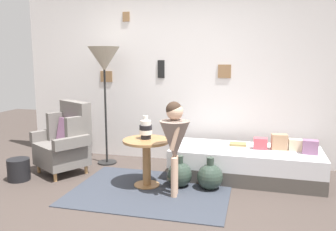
# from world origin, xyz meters

# --- Properties ---
(ground_plane) EXTENTS (12.00, 12.00, 0.00)m
(ground_plane) POSITION_xyz_m (0.00, 0.00, 0.00)
(ground_plane) COLOR #423833
(gallery_wall) EXTENTS (4.80, 0.12, 2.60)m
(gallery_wall) POSITION_xyz_m (-0.00, 1.95, 1.30)
(gallery_wall) COLOR silver
(gallery_wall) RESTS_ON ground
(rug) EXTENTS (1.84, 1.39, 0.01)m
(rug) POSITION_xyz_m (0.04, 0.56, 0.01)
(rug) COLOR #333842
(rug) RESTS_ON ground
(armchair) EXTENTS (0.90, 0.84, 0.97)m
(armchair) POSITION_xyz_m (-1.29, 0.95, 0.44)
(armchair) COLOR tan
(armchair) RESTS_ON ground
(daybed) EXTENTS (1.92, 0.85, 0.40)m
(daybed) POSITION_xyz_m (1.10, 1.29, 0.20)
(daybed) COLOR #4C4742
(daybed) RESTS_ON ground
(pillow_head) EXTENTS (0.19, 0.14, 0.17)m
(pillow_head) POSITION_xyz_m (1.87, 1.23, 0.49)
(pillow_head) COLOR gray
(pillow_head) RESTS_ON daybed
(pillow_mid) EXTENTS (0.16, 0.12, 0.14)m
(pillow_mid) POSITION_xyz_m (1.71, 1.35, 0.47)
(pillow_mid) COLOR beige
(pillow_mid) RESTS_ON daybed
(pillow_back) EXTENTS (0.21, 0.14, 0.20)m
(pillow_back) POSITION_xyz_m (1.52, 1.35, 0.50)
(pillow_back) COLOR tan
(pillow_back) RESTS_ON daybed
(pillow_extra) EXTENTS (0.17, 0.12, 0.14)m
(pillow_extra) POSITION_xyz_m (1.28, 1.32, 0.47)
(pillow_extra) COLOR #D64C56
(pillow_extra) RESTS_ON daybed
(side_table) EXTENTS (0.57, 0.57, 0.59)m
(side_table) POSITION_xyz_m (-0.06, 0.71, 0.42)
(side_table) COLOR #9E7042
(side_table) RESTS_ON ground
(vase_striped) EXTENTS (0.15, 0.15, 0.29)m
(vase_striped) POSITION_xyz_m (-0.08, 0.75, 0.71)
(vase_striped) COLOR black
(vase_striped) RESTS_ON side_table
(floor_lamp) EXTENTS (0.45, 0.45, 1.72)m
(floor_lamp) POSITION_xyz_m (-0.92, 1.46, 1.50)
(floor_lamp) COLOR black
(floor_lamp) RESTS_ON ground
(person_child) EXTENTS (0.34, 0.34, 1.09)m
(person_child) POSITION_xyz_m (0.34, 0.49, 0.69)
(person_child) COLOR #D8AD8E
(person_child) RESTS_ON ground
(book_on_daybed) EXTENTS (0.23, 0.17, 0.03)m
(book_on_daybed) POSITION_xyz_m (1.00, 1.44, 0.42)
(book_on_daybed) COLOR olive
(book_on_daybed) RESTS_ON daybed
(demijohn_near) EXTENTS (0.31, 0.31, 0.39)m
(demijohn_near) POSITION_xyz_m (0.34, 0.78, 0.16)
(demijohn_near) COLOR #2D3D33
(demijohn_near) RESTS_ON ground
(demijohn_far) EXTENTS (0.31, 0.31, 0.40)m
(demijohn_far) POSITION_xyz_m (0.71, 0.79, 0.16)
(demijohn_far) COLOR #2D3D33
(demijohn_far) RESTS_ON ground
(magazine_basket) EXTENTS (0.28, 0.28, 0.28)m
(magazine_basket) POSITION_xyz_m (-1.72, 0.50, 0.14)
(magazine_basket) COLOR black
(magazine_basket) RESTS_ON ground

